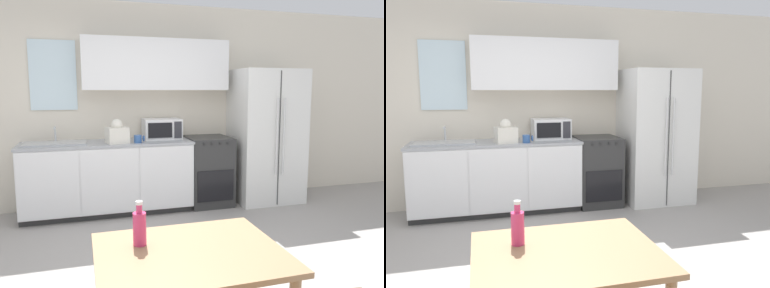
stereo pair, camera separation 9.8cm
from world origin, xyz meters
The scene contains 11 objects.
ground_plane centered at (0.00, 0.00, 0.00)m, with size 12.00×12.00×0.00m, color gray.
wall_back centered at (0.05, 2.25, 1.44)m, with size 12.00×0.38×2.70m.
kitchen_counter centered at (-0.31, 1.93, 0.46)m, with size 2.11×0.67×0.91m.
oven_range centered at (1.03, 1.94, 0.46)m, with size 0.58×0.65×0.93m.
refrigerator centered at (1.87, 1.89, 0.92)m, with size 0.92×0.78×1.84m.
kitchen_sink centered at (-0.93, 1.94, 0.93)m, with size 0.74×0.40×0.20m.
microwave centered at (0.41, 2.04, 1.05)m, with size 0.49×0.37×0.27m.
coffee_mug centered at (0.05, 1.74, 0.96)m, with size 0.13×0.09×0.10m.
grocery_bag_0 centered at (-0.20, 1.79, 1.04)m, with size 0.29×0.26×0.30m.
dining_table centered at (-0.10, -1.04, 0.61)m, with size 0.98×0.79×0.73m.
drink_bottle centered at (-0.34, -0.89, 0.83)m, with size 0.07×0.07×0.25m.
Camera 2 is at (-0.53, -2.86, 1.56)m, focal length 35.00 mm.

